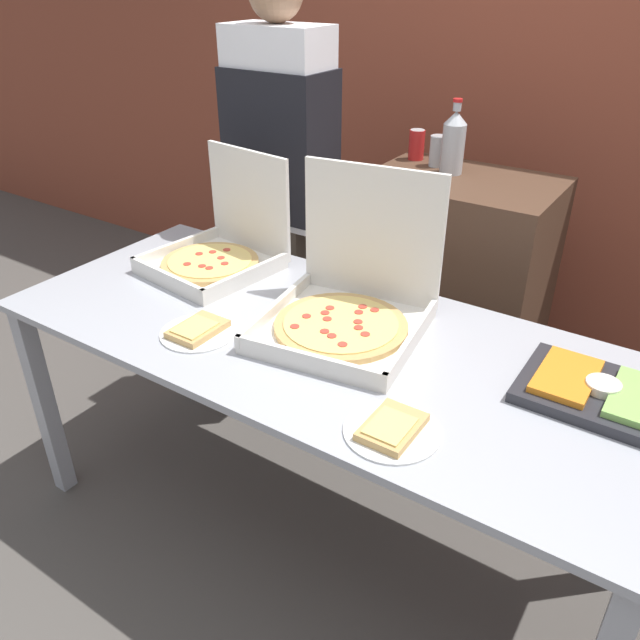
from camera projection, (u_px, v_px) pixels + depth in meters
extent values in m
plane|color=#514C47|center=(320.00, 527.00, 2.32)|extent=(16.00, 16.00, 0.00)
cube|color=brown|center=(525.00, 71.00, 2.85)|extent=(10.00, 0.06, 2.80)
cube|color=#A8AAB2|center=(320.00, 338.00, 1.91)|extent=(2.04, 0.87, 0.02)
cube|color=#A8AAB2|center=(45.00, 404.00, 2.31)|extent=(0.06, 0.06, 0.82)
cube|color=#A8AAB2|center=(191.00, 318.00, 2.87)|extent=(0.06, 0.06, 0.82)
cube|color=silver|center=(211.00, 268.00, 2.30)|extent=(0.45, 0.45, 0.02)
cube|color=silver|center=(167.00, 278.00, 2.16)|extent=(0.40, 0.07, 0.04)
cube|color=silver|center=(177.00, 247.00, 2.39)|extent=(0.07, 0.40, 0.04)
cube|color=silver|center=(246.00, 275.00, 2.17)|extent=(0.07, 0.40, 0.04)
cube|color=silver|center=(249.00, 201.00, 2.34)|extent=(0.40, 0.07, 0.38)
cylinder|color=tan|center=(210.00, 263.00, 2.29)|extent=(0.36, 0.36, 0.02)
cylinder|color=#EFCC70|center=(210.00, 260.00, 2.28)|extent=(0.31, 0.31, 0.00)
cylinder|color=#C13D2D|center=(225.00, 263.00, 2.25)|extent=(0.03, 0.03, 0.00)
cylinder|color=#C13D2D|center=(221.00, 258.00, 2.30)|extent=(0.03, 0.03, 0.00)
cylinder|color=#C13D2D|center=(227.00, 250.00, 2.36)|extent=(0.03, 0.03, 0.00)
cylinder|color=#C13D2D|center=(213.00, 252.00, 2.34)|extent=(0.03, 0.03, 0.00)
cylinder|color=#C13D2D|center=(199.00, 254.00, 2.33)|extent=(0.03, 0.03, 0.00)
cylinder|color=#C13D2D|center=(187.00, 264.00, 2.25)|extent=(0.03, 0.03, 0.00)
cylinder|color=#C13D2D|center=(202.00, 266.00, 2.23)|extent=(0.03, 0.03, 0.00)
cylinder|color=#C13D2D|center=(209.00, 268.00, 2.22)|extent=(0.03, 0.03, 0.00)
cube|color=silver|center=(341.00, 331.00, 1.90)|extent=(0.53, 0.53, 0.02)
cube|color=silver|center=(308.00, 360.00, 1.71)|extent=(0.46, 0.08, 0.04)
cube|color=silver|center=(276.00, 308.00, 1.97)|extent=(0.08, 0.46, 0.04)
cube|color=silver|center=(412.00, 339.00, 1.80)|extent=(0.08, 0.46, 0.04)
cube|color=silver|center=(372.00, 234.00, 1.97)|extent=(0.46, 0.08, 0.44)
cylinder|color=tan|center=(341.00, 326.00, 1.89)|extent=(0.41, 0.41, 0.02)
cylinder|color=#EFCC70|center=(341.00, 323.00, 1.89)|extent=(0.35, 0.35, 0.00)
cylinder|color=#C13D2D|center=(358.00, 328.00, 1.85)|extent=(0.03, 0.03, 0.00)
cylinder|color=#C13D2D|center=(358.00, 322.00, 1.88)|extent=(0.03, 0.03, 0.00)
cylinder|color=#C13D2D|center=(375.00, 310.00, 1.95)|extent=(0.03, 0.03, 0.00)
cylinder|color=#C13D2D|center=(359.00, 312.00, 1.94)|extent=(0.03, 0.03, 0.00)
cylinder|color=#C13D2D|center=(363.00, 307.00, 1.97)|extent=(0.03, 0.03, 0.00)
cylinder|color=#C13D2D|center=(330.00, 308.00, 1.96)|extent=(0.03, 0.03, 0.00)
cylinder|color=#C13D2D|center=(325.00, 313.00, 1.93)|extent=(0.03, 0.03, 0.00)
cylinder|color=#C13D2D|center=(307.00, 316.00, 1.91)|extent=(0.03, 0.03, 0.00)
cylinder|color=#C13D2D|center=(327.00, 319.00, 1.90)|extent=(0.03, 0.03, 0.00)
cylinder|color=#C13D2D|center=(295.00, 326.00, 1.86)|extent=(0.03, 0.03, 0.00)
cylinder|color=#C13D2D|center=(325.00, 331.00, 1.84)|extent=(0.03, 0.03, 0.00)
cylinder|color=#C13D2D|center=(332.00, 336.00, 1.81)|extent=(0.03, 0.03, 0.00)
cylinder|color=#C13D2D|center=(343.00, 344.00, 1.77)|extent=(0.03, 0.03, 0.00)
cylinder|color=#C13D2D|center=(365.00, 334.00, 1.82)|extent=(0.03, 0.03, 0.00)
cylinder|color=white|center=(198.00, 333.00, 1.91)|extent=(0.23, 0.23, 0.01)
cube|color=tan|center=(198.00, 329.00, 1.90)|extent=(0.12, 0.17, 0.02)
cube|color=#EFCC70|center=(195.00, 327.00, 1.89)|extent=(0.09, 0.12, 0.01)
cylinder|color=white|center=(392.00, 431.00, 1.51)|extent=(0.24, 0.24, 0.01)
cube|color=tan|center=(392.00, 427.00, 1.50)|extent=(0.12, 0.17, 0.02)
cube|color=#EFCC70|center=(390.00, 426.00, 1.48)|extent=(0.09, 0.12, 0.01)
cube|color=#28282D|center=(601.00, 395.00, 1.61)|extent=(0.40, 0.29, 0.03)
cube|color=orange|center=(567.00, 376.00, 1.64)|extent=(0.14, 0.23, 0.02)
cylinder|color=white|center=(603.00, 386.00, 1.60)|extent=(0.09, 0.09, 0.02)
cube|color=#4C3323|center=(450.00, 303.00, 2.69)|extent=(0.73, 0.52, 1.10)
cylinder|color=#B7BCC1|center=(453.00, 149.00, 2.44)|extent=(0.09, 0.09, 0.19)
cone|color=#B7BCC1|center=(456.00, 117.00, 2.38)|extent=(0.09, 0.09, 0.05)
cylinder|color=#B7BCC1|center=(457.00, 106.00, 2.36)|extent=(0.03, 0.03, 0.03)
cylinder|color=red|center=(458.00, 100.00, 2.34)|extent=(0.04, 0.04, 0.01)
cylinder|color=silver|center=(438.00, 151.00, 2.54)|extent=(0.07, 0.07, 0.12)
cylinder|color=silver|center=(439.00, 136.00, 2.51)|extent=(0.06, 0.06, 0.00)
cylinder|color=red|center=(417.00, 145.00, 2.63)|extent=(0.07, 0.07, 0.12)
cylinder|color=silver|center=(418.00, 130.00, 2.60)|extent=(0.06, 0.06, 0.00)
cube|color=#473D33|center=(286.00, 309.00, 2.88)|extent=(0.28, 0.20, 0.88)
cube|color=white|center=(280.00, 128.00, 2.47)|extent=(0.40, 0.22, 0.75)
cube|color=black|center=(280.00, 144.00, 2.50)|extent=(0.42, 0.24, 0.57)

